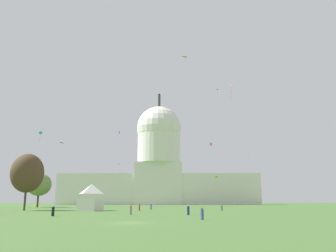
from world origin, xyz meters
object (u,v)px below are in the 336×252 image
Objects in this scene: tree_west_near at (39,184)px; kite_red_low at (60,144)px; person_red_back_right at (139,207)px; kite_yellow_mid at (251,158)px; kite_violet_mid at (119,132)px; kite_turquoise_mid at (41,133)px; capitol_building at (159,165)px; tree_west_far at (27,173)px; kite_cyan_low at (119,166)px; person_black_lawn_far_left at (53,211)px; person_denim_near_tree_east at (202,214)px; person_navy_front_right at (188,210)px; kite_magenta_mid at (211,144)px; kite_blue_high at (218,91)px; kite_lime_low at (216,177)px; event_tent at (91,197)px; kite_orange_high at (186,57)px; person_purple_edge_east at (151,207)px; person_grey_back_left at (131,210)px; person_teal_near_tent at (222,208)px; kite_pink_mid at (231,86)px.

kite_red_low is at bearing -62.79° from tree_west_near.
person_red_back_right is 0.88× the size of kite_yellow_mid.
kite_turquoise_mid is at bearing 103.31° from kite_violet_mid.
tree_west_far is at bearing -101.12° from capitol_building.
kite_cyan_low is at bearing -177.14° from kite_red_low.
kite_violet_mid is (2.32, 48.07, 22.40)m from person_black_lawn_far_left.
kite_turquoise_mid reaches higher than tree_west_near.
capitol_building is 183.79m from person_denim_near_tree_east.
kite_violet_mid is at bearing 123.42° from person_red_back_right.
kite_magenta_mid is at bearing 172.05° from person_navy_front_right.
kite_blue_high is 0.86× the size of kite_cyan_low.
kite_blue_high is at bearing 169.10° from person_navy_front_right.
event_tent is at bearing -71.43° from kite_lime_low.
capitol_building is 53.44× the size of kite_blue_high.
tree_west_near is 8.31× the size of kite_orange_high.
person_purple_edge_east reaches higher than person_red_back_right.
person_black_lawn_far_left is 102.17m from kite_blue_high.
event_tent is 4.52× the size of person_purple_edge_east.
person_denim_near_tree_east is 108.16m from kite_magenta_mid.
person_grey_back_left is (-9.95, 0.87, -0.03)m from person_navy_front_right.
person_navy_front_right is at bearing -52.03° from tree_west_near.
kite_lime_low is (45.76, 37.28, -6.26)m from kite_red_low.
person_denim_near_tree_east is 0.84× the size of kite_red_low.
capitol_building is at bearing -110.29° from kite_cyan_low.
capitol_building is 79.18× the size of person_black_lawn_far_left.
tree_west_far is 29.83m from kite_violet_mid.
person_black_lawn_far_left is at bearing 105.29° from kite_blue_high.
person_black_lawn_far_left is at bearing 132.26° from person_grey_back_left.
person_red_back_right is 72.82m from kite_magenta_mid.
kite_violet_mid is at bearing 102.50° from kite_orange_high.
capitol_building reaches higher than person_teal_near_tent.
person_red_back_right is at bearing -61.00° from kite_lime_low.
tree_west_far is 65.84m from kite_lime_low.
kite_blue_high reaches higher than person_red_back_right.
kite_lime_low is 62.97m from kite_turquoise_mid.
kite_magenta_mid is (33.24, 45.65, 3.79)m from kite_violet_mid.
person_grey_back_left is at bearing -57.37° from tree_west_near.
event_tent is 29.98m from person_black_lawn_far_left.
capitol_building is at bearing -25.94° from person_denim_near_tree_east.
tree_west_near reaches higher than person_teal_near_tent.
kite_blue_high reaches higher than tree_west_near.
kite_red_low is at bearing -133.55° from person_black_lawn_far_left.
person_denim_near_tree_east is (22.70, -10.41, -0.03)m from person_black_lawn_far_left.
event_tent is 27.61m from person_grey_back_left.
kite_orange_high is at bearing 148.67° from person_teal_near_tent.
kite_violet_mid reaches higher than kite_red_low.
person_denim_near_tree_east is 40.86m from kite_pink_mid.
kite_lime_low is (12.10, 80.90, 10.00)m from person_denim_near_tree_east.
person_denim_near_tree_east is at bearing 47.72° from kite_red_low.
kite_magenta_mid is (4.82, 64.02, 26.26)m from person_teal_near_tent.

